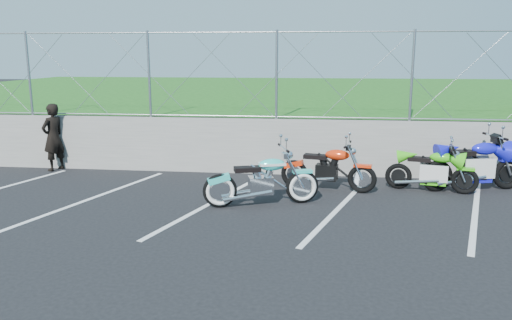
# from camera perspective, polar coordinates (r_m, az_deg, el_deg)

# --- Properties ---
(ground) EXTENTS (90.00, 90.00, 0.00)m
(ground) POSITION_cam_1_polar(r_m,az_deg,el_deg) (8.65, -6.27, -6.73)
(ground) COLOR black
(ground) RESTS_ON ground
(retaining_wall) EXTENTS (30.00, 0.22, 1.30)m
(retaining_wall) POSITION_cam_1_polar(r_m,az_deg,el_deg) (11.82, -2.54, 1.68)
(retaining_wall) COLOR slate
(retaining_wall) RESTS_ON ground
(grass_field) EXTENTS (30.00, 20.00, 1.30)m
(grass_field) POSITION_cam_1_polar(r_m,az_deg,el_deg) (21.66, 1.76, 6.41)
(grass_field) COLOR #1A5215
(grass_field) RESTS_ON ground
(chain_link_fence) EXTENTS (28.00, 0.03, 2.00)m
(chain_link_fence) POSITION_cam_1_polar(r_m,az_deg,el_deg) (11.64, -2.62, 9.70)
(chain_link_fence) COLOR gray
(chain_link_fence) RESTS_ON retaining_wall
(parking_lines) EXTENTS (18.29, 4.31, 0.01)m
(parking_lines) POSITION_cam_1_polar(r_m,az_deg,el_deg) (9.42, 2.27, -5.08)
(parking_lines) COLOR silver
(parking_lines) RESTS_ON ground
(cruiser_turquoise) EXTENTS (2.12, 0.84, 1.09)m
(cruiser_turquoise) POSITION_cam_1_polar(r_m,az_deg,el_deg) (9.26, 0.82, -2.58)
(cruiser_turquoise) COLOR black
(cruiser_turquoise) RESTS_ON ground
(naked_orange) EXTENTS (1.98, 0.69, 1.00)m
(naked_orange) POSITION_cam_1_polar(r_m,az_deg,el_deg) (10.39, 8.34, -1.14)
(naked_orange) COLOR black
(naked_orange) RESTS_ON ground
(sportbike_green) EXTENTS (1.81, 0.64, 0.95)m
(sportbike_green) POSITION_cam_1_polar(r_m,az_deg,el_deg) (10.80, 19.54, -1.32)
(sportbike_green) COLOR black
(sportbike_green) RESTS_ON ground
(sportbike_blue) EXTENTS (2.17, 0.80, 1.14)m
(sportbike_blue) POSITION_cam_1_polar(r_m,az_deg,el_deg) (11.20, 23.73, -0.74)
(sportbike_blue) COLOR black
(sportbike_blue) RESTS_ON ground
(person_standing) EXTENTS (0.59, 0.69, 1.62)m
(person_standing) POSITION_cam_1_polar(r_m,az_deg,el_deg) (12.95, -22.16, 2.43)
(person_standing) COLOR black
(person_standing) RESTS_ON ground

